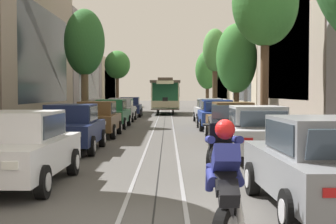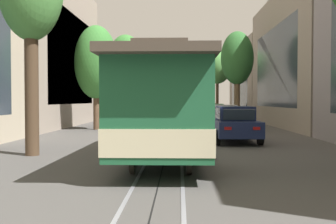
{
  "view_description": "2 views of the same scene",
  "coord_description": "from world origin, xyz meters",
  "px_view_note": "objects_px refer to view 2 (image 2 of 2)",
  "views": [
    {
      "loc": [
        0.23,
        -7.02,
        1.99
      ],
      "look_at": [
        0.2,
        17.7,
        1.01
      ],
      "focal_mm": 53.33,
      "sensor_mm": 36.0,
      "label": 1
    },
    {
      "loc": [
        -0.46,
        51.52,
        1.85
      ],
      "look_at": [
        0.38,
        22.06,
        0.99
      ],
      "focal_mm": 43.25,
      "sensor_mm": 36.0,
      "label": 2
    }
  ],
  "objects_px": {
    "street_tree_kerb_right_mid": "(96,63)",
    "parked_car_green_fourth_left": "(213,114)",
    "motorcycle_with_rider": "(169,107)",
    "pedestrian_on_right_pavement": "(237,109)",
    "parked_car_white_near_left": "(201,109)",
    "street_tree_kerb_right_near": "(139,79)",
    "parked_car_silver_second_right": "(149,110)",
    "fire_hydrant": "(217,114)",
    "parked_car_brown_mid_left": "(208,112)",
    "parked_car_blue_fourth_right": "(138,113)",
    "street_tree_kerb_left_near": "(217,67)",
    "street_tree_kerb_left_second": "(237,59)",
    "street_tree_kerb_right_second": "(126,56)",
    "parked_car_grey_near_right": "(154,109)",
    "parked_car_brown_mid_right": "(144,111)",
    "parked_car_silver_fifth_left": "(222,118)",
    "parked_car_silver_fifth_right": "(126,117)",
    "cable_car_trolley": "(164,106)",
    "parked_car_navy_second_left": "(205,110)",
    "pedestrian_on_left_pavement": "(124,108)",
    "parked_car_navy_sixth_left": "(234,124)"
  },
  "relations": [
    {
      "from": "street_tree_kerb_right_mid",
      "to": "parked_car_green_fourth_left",
      "type": "bearing_deg",
      "value": -146.03
    },
    {
      "from": "motorcycle_with_rider",
      "to": "pedestrian_on_right_pavement",
      "type": "relative_size",
      "value": 1.08
    },
    {
      "from": "parked_car_white_near_left",
      "to": "street_tree_kerb_right_near",
      "type": "xyz_separation_m",
      "value": [
        7.45,
        -1.45,
        3.67
      ]
    },
    {
      "from": "parked_car_silver_second_right",
      "to": "fire_hydrant",
      "type": "xyz_separation_m",
      "value": [
        -7.26,
        0.97,
        -0.38
      ]
    },
    {
      "from": "parked_car_brown_mid_left",
      "to": "parked_car_blue_fourth_right",
      "type": "xyz_separation_m",
      "value": [
        5.79,
        4.17,
        0.0
      ]
    },
    {
      "from": "parked_car_brown_mid_left",
      "to": "street_tree_kerb_right_mid",
      "type": "height_order",
      "value": "street_tree_kerb_right_mid"
    },
    {
      "from": "parked_car_brown_mid_left",
      "to": "street_tree_kerb_left_near",
      "type": "relative_size",
      "value": 0.56
    },
    {
      "from": "street_tree_kerb_left_second",
      "to": "parked_car_white_near_left",
      "type": "bearing_deg",
      "value": -84.83
    },
    {
      "from": "street_tree_kerb_left_near",
      "to": "street_tree_kerb_right_second",
      "type": "relative_size",
      "value": 0.99
    },
    {
      "from": "parked_car_white_near_left",
      "to": "parked_car_grey_near_right",
      "type": "distance_m",
      "value": 6.21
    },
    {
      "from": "parked_car_brown_mid_right",
      "to": "street_tree_kerb_right_second",
      "type": "bearing_deg",
      "value": 37.27
    },
    {
      "from": "parked_car_silver_fifth_left",
      "to": "street_tree_kerb_right_mid",
      "type": "relative_size",
      "value": 0.67
    },
    {
      "from": "parked_car_white_near_left",
      "to": "parked_car_silver_fifth_right",
      "type": "height_order",
      "value": "same"
    },
    {
      "from": "parked_car_green_fourth_left",
      "to": "street_tree_kerb_right_second",
      "type": "xyz_separation_m",
      "value": [
        7.43,
        -6.15,
        5.04
      ]
    },
    {
      "from": "parked_car_green_fourth_left",
      "to": "cable_car_trolley",
      "type": "height_order",
      "value": "cable_car_trolley"
    },
    {
      "from": "street_tree_kerb_left_near",
      "to": "parked_car_grey_near_right",
      "type": "bearing_deg",
      "value": -15.56
    },
    {
      "from": "parked_car_white_near_left",
      "to": "parked_car_silver_fifth_left",
      "type": "height_order",
      "value": "same"
    },
    {
      "from": "parked_car_grey_near_right",
      "to": "fire_hydrant",
      "type": "bearing_deg",
      "value": 132.97
    },
    {
      "from": "street_tree_kerb_right_near",
      "to": "street_tree_kerb_right_mid",
      "type": "bearing_deg",
      "value": 89.3
    },
    {
      "from": "street_tree_kerb_left_second",
      "to": "parked_car_navy_second_left",
      "type": "bearing_deg",
      "value": -82.64
    },
    {
      "from": "parked_car_white_near_left",
      "to": "parked_car_grey_near_right",
      "type": "height_order",
      "value": "same"
    },
    {
      "from": "street_tree_kerb_left_near",
      "to": "cable_car_trolley",
      "type": "relative_size",
      "value": 0.85
    },
    {
      "from": "parked_car_silver_fifth_left",
      "to": "parked_car_blue_fourth_right",
      "type": "bearing_deg",
      "value": -53.33
    },
    {
      "from": "street_tree_kerb_left_near",
      "to": "motorcycle_with_rider",
      "type": "relative_size",
      "value": 4.18
    },
    {
      "from": "parked_car_silver_fifth_left",
      "to": "pedestrian_on_left_pavement",
      "type": "bearing_deg",
      "value": -67.19
    },
    {
      "from": "parked_car_navy_second_left",
      "to": "pedestrian_on_left_pavement",
      "type": "relative_size",
      "value": 2.65
    },
    {
      "from": "parked_car_navy_sixth_left",
      "to": "pedestrian_on_left_pavement",
      "type": "xyz_separation_m",
      "value": [
        8.66,
        -27.1,
        0.13
      ]
    },
    {
      "from": "parked_car_blue_fourth_right",
      "to": "pedestrian_on_left_pavement",
      "type": "xyz_separation_m",
      "value": [
        2.94,
        -13.04,
        0.13
      ]
    },
    {
      "from": "fire_hydrant",
      "to": "parked_car_navy_second_left",
      "type": "bearing_deg",
      "value": 32.32
    },
    {
      "from": "pedestrian_on_right_pavement",
      "to": "parked_car_brown_mid_right",
      "type": "bearing_deg",
      "value": 24.3
    },
    {
      "from": "street_tree_kerb_left_second",
      "to": "street_tree_kerb_right_mid",
      "type": "xyz_separation_m",
      "value": [
        9.42,
        4.1,
        -0.6
      ]
    },
    {
      "from": "parked_car_grey_near_right",
      "to": "pedestrian_on_right_pavement",
      "type": "height_order",
      "value": "pedestrian_on_right_pavement"
    },
    {
      "from": "fire_hydrant",
      "to": "pedestrian_on_right_pavement",
      "type": "bearing_deg",
      "value": 167.55
    },
    {
      "from": "parked_car_silver_fifth_right",
      "to": "street_tree_kerb_left_near",
      "type": "bearing_deg",
      "value": -109.58
    },
    {
      "from": "street_tree_kerb_right_near",
      "to": "street_tree_kerb_right_second",
      "type": "bearing_deg",
      "value": 90.19
    },
    {
      "from": "street_tree_kerb_right_near",
      "to": "parked_car_silver_second_right",
      "type": "bearing_deg",
      "value": 105.5
    },
    {
      "from": "parked_car_blue_fourth_right",
      "to": "parked_car_silver_fifth_left",
      "type": "bearing_deg",
      "value": 126.67
    },
    {
      "from": "motorcycle_with_rider",
      "to": "pedestrian_on_left_pavement",
      "type": "xyz_separation_m",
      "value": [
        4.8,
        6.98,
        -0.02
      ]
    },
    {
      "from": "street_tree_kerb_left_second",
      "to": "pedestrian_on_left_pavement",
      "type": "height_order",
      "value": "street_tree_kerb_left_second"
    },
    {
      "from": "parked_car_navy_second_left",
      "to": "parked_car_brown_mid_left",
      "type": "bearing_deg",
      "value": 89.28
    },
    {
      "from": "street_tree_kerb_left_near",
      "to": "street_tree_kerb_left_second",
      "type": "relative_size",
      "value": 1.13
    },
    {
      "from": "street_tree_kerb_left_near",
      "to": "cable_car_trolley",
      "type": "distance_m",
      "value": 36.57
    },
    {
      "from": "parked_car_brown_mid_right",
      "to": "street_tree_kerb_right_mid",
      "type": "distance_m",
      "value": 13.18
    },
    {
      "from": "parked_car_silver_second_right",
      "to": "street_tree_kerb_right_near",
      "type": "xyz_separation_m",
      "value": [
        1.61,
        -5.81,
        3.67
      ]
    },
    {
      "from": "parked_car_brown_mid_left",
      "to": "parked_car_blue_fourth_right",
      "type": "relative_size",
      "value": 1.0
    },
    {
      "from": "parked_car_grey_near_right",
      "to": "street_tree_kerb_right_mid",
      "type": "xyz_separation_m",
      "value": [
        2.0,
        24.96,
        3.41
      ]
    },
    {
      "from": "parked_car_silver_fifth_left",
      "to": "street_tree_kerb_right_second",
      "type": "height_order",
      "value": "street_tree_kerb_right_second"
    },
    {
      "from": "parked_car_silver_fifth_right",
      "to": "street_tree_kerb_left_near",
      "type": "distance_m",
      "value": 24.08
    },
    {
      "from": "parked_car_green_fourth_left",
      "to": "street_tree_kerb_right_mid",
      "type": "xyz_separation_m",
      "value": [
        7.77,
        5.23,
        3.41
      ]
    },
    {
      "from": "parked_car_silver_second_right",
      "to": "parked_car_silver_fifth_right",
      "type": "height_order",
      "value": "same"
    }
  ]
}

